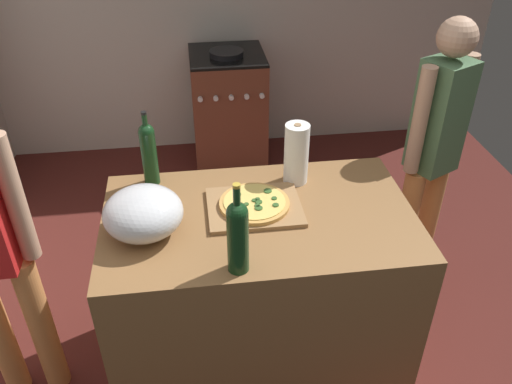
{
  "coord_description": "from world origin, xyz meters",
  "views": [
    {
      "loc": [
        -0.35,
        -1.19,
        2.24
      ],
      "look_at": [
        -0.1,
        0.67,
        0.97
      ],
      "focal_mm": 36.82,
      "sensor_mm": 36.0,
      "label": 1
    }
  ],
  "objects_px": {
    "pizza": "(254,203)",
    "paper_towel_roll": "(296,154)",
    "stove": "(229,110)",
    "wine_bottle_green": "(238,234)",
    "person_in_red": "(433,148)",
    "wine_bottle_clear": "(149,152)",
    "mixing_bowl": "(143,213)"
  },
  "relations": [
    {
      "from": "wine_bottle_green",
      "to": "stove",
      "type": "xyz_separation_m",
      "value": [
        0.16,
        2.3,
        -0.61
      ]
    },
    {
      "from": "wine_bottle_clear",
      "to": "person_in_red",
      "type": "xyz_separation_m",
      "value": [
        1.44,
        0.16,
        -0.18
      ]
    },
    {
      "from": "paper_towel_roll",
      "to": "wine_bottle_green",
      "type": "relative_size",
      "value": 0.78
    },
    {
      "from": "paper_towel_roll",
      "to": "wine_bottle_green",
      "type": "height_order",
      "value": "wine_bottle_green"
    },
    {
      "from": "pizza",
      "to": "paper_towel_roll",
      "type": "relative_size",
      "value": 1.04
    },
    {
      "from": "pizza",
      "to": "wine_bottle_clear",
      "type": "height_order",
      "value": "wine_bottle_clear"
    },
    {
      "from": "paper_towel_roll",
      "to": "stove",
      "type": "xyz_separation_m",
      "value": [
        -0.16,
        1.74,
        -0.59
      ]
    },
    {
      "from": "pizza",
      "to": "paper_towel_roll",
      "type": "bearing_deg",
      "value": 42.3
    },
    {
      "from": "wine_bottle_clear",
      "to": "stove",
      "type": "height_order",
      "value": "wine_bottle_clear"
    },
    {
      "from": "pizza",
      "to": "stove",
      "type": "relative_size",
      "value": 0.31
    },
    {
      "from": "wine_bottle_green",
      "to": "stove",
      "type": "bearing_deg",
      "value": 86.01
    },
    {
      "from": "wine_bottle_green",
      "to": "person_in_red",
      "type": "xyz_separation_m",
      "value": [
        1.11,
        0.8,
        -0.18
      ]
    },
    {
      "from": "stove",
      "to": "paper_towel_roll",
      "type": "bearing_deg",
      "value": -84.63
    },
    {
      "from": "mixing_bowl",
      "to": "wine_bottle_green",
      "type": "relative_size",
      "value": 0.85
    },
    {
      "from": "pizza",
      "to": "mixing_bowl",
      "type": "bearing_deg",
      "value": -167.67
    },
    {
      "from": "wine_bottle_clear",
      "to": "pizza",
      "type": "bearing_deg",
      "value": -31.9
    },
    {
      "from": "stove",
      "to": "person_in_red",
      "type": "xyz_separation_m",
      "value": [
        0.95,
        -1.51,
        0.43
      ]
    },
    {
      "from": "pizza",
      "to": "person_in_red",
      "type": "xyz_separation_m",
      "value": [
        1.0,
        0.44,
        -0.05
      ]
    },
    {
      "from": "pizza",
      "to": "stove",
      "type": "distance_m",
      "value": 2.0
    },
    {
      "from": "mixing_bowl",
      "to": "paper_towel_roll",
      "type": "bearing_deg",
      "value": 23.81
    },
    {
      "from": "wine_bottle_clear",
      "to": "stove",
      "type": "bearing_deg",
      "value": 73.57
    },
    {
      "from": "wine_bottle_green",
      "to": "wine_bottle_clear",
      "type": "xyz_separation_m",
      "value": [
        -0.33,
        0.64,
        -0.0
      ]
    },
    {
      "from": "mixing_bowl",
      "to": "wine_bottle_clear",
      "type": "distance_m",
      "value": 0.38
    },
    {
      "from": "pizza",
      "to": "mixing_bowl",
      "type": "height_order",
      "value": "mixing_bowl"
    },
    {
      "from": "mixing_bowl",
      "to": "wine_bottle_clear",
      "type": "bearing_deg",
      "value": 87.43
    },
    {
      "from": "pizza",
      "to": "person_in_red",
      "type": "bearing_deg",
      "value": 23.6
    },
    {
      "from": "pizza",
      "to": "wine_bottle_green",
      "type": "distance_m",
      "value": 0.4
    },
    {
      "from": "pizza",
      "to": "person_in_red",
      "type": "distance_m",
      "value": 1.09
    },
    {
      "from": "paper_towel_roll",
      "to": "wine_bottle_clear",
      "type": "height_order",
      "value": "wine_bottle_clear"
    },
    {
      "from": "stove",
      "to": "person_in_red",
      "type": "height_order",
      "value": "person_in_red"
    },
    {
      "from": "pizza",
      "to": "wine_bottle_clear",
      "type": "xyz_separation_m",
      "value": [
        -0.44,
        0.27,
        0.13
      ]
    },
    {
      "from": "wine_bottle_green",
      "to": "person_in_red",
      "type": "distance_m",
      "value": 1.38
    }
  ]
}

